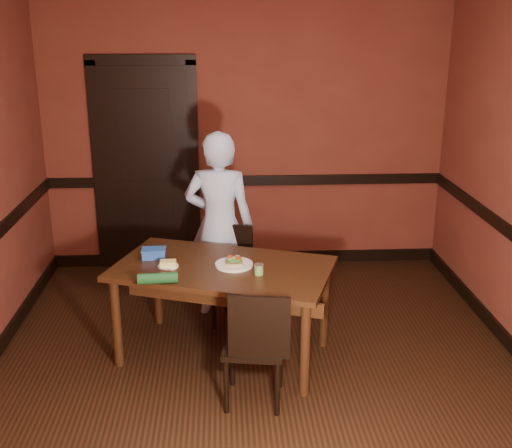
{
  "coord_description": "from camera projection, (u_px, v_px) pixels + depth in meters",
  "views": [
    {
      "loc": [
        -0.24,
        -4.1,
        2.51
      ],
      "look_at": [
        0.0,
        0.35,
        1.05
      ],
      "focal_mm": 45.0,
      "sensor_mm": 36.0,
      "label": 1
    }
  ],
  "objects": [
    {
      "name": "sandwich_plate",
      "position": [
        234.0,
        263.0,
        4.74
      ],
      "size": [
        0.28,
        0.28,
        0.07
      ],
      "rotation": [
        0.0,
        0.0,
        0.12
      ],
      "color": "white",
      "rests_on": "dining_table"
    },
    {
      "name": "cheese_saucer",
      "position": [
        168.0,
        264.0,
        4.72
      ],
      "size": [
        0.15,
        0.15,
        0.05
      ],
      "rotation": [
        0.0,
        0.0,
        0.37
      ],
      "color": "white",
      "rests_on": "dining_table"
    },
    {
      "name": "person",
      "position": [
        219.0,
        225.0,
        5.45
      ],
      "size": [
        0.64,
        0.48,
        1.61
      ],
      "primitive_type": "imported",
      "rotation": [
        0.0,
        0.0,
        2.98
      ],
      "color": "#ABC7E8",
      "rests_on": "floor"
    },
    {
      "name": "dado_back",
      "position": [
        246.0,
        181.0,
        6.52
      ],
      "size": [
        4.0,
        0.03,
        0.1
      ],
      "primitive_type": "cube",
      "color": "black",
      "rests_on": "ground"
    },
    {
      "name": "door",
      "position": [
        146.0,
        164.0,
        6.4
      ],
      "size": [
        1.05,
        0.07,
        2.2
      ],
      "color": "black",
      "rests_on": "ground"
    },
    {
      "name": "wall_back",
      "position": [
        246.0,
        136.0,
        6.4
      ],
      "size": [
        4.0,
        0.02,
        2.7
      ],
      "primitive_type": "cube",
      "color": "maroon",
      "rests_on": "ground"
    },
    {
      "name": "wall_front",
      "position": [
        298.0,
        381.0,
        2.13
      ],
      "size": [
        4.0,
        0.02,
        2.7
      ],
      "primitive_type": "cube",
      "color": "maroon",
      "rests_on": "ground"
    },
    {
      "name": "floor",
      "position": [
        259.0,
        375.0,
        4.68
      ],
      "size": [
        4.0,
        4.5,
        0.01
      ],
      "primitive_type": "cube",
      "color": "black",
      "rests_on": "ground"
    },
    {
      "name": "chair_far",
      "position": [
        238.0,
        277.0,
        5.36
      ],
      "size": [
        0.49,
        0.49,
        0.83
      ],
      "primitive_type": null,
      "rotation": [
        0.0,
        0.0,
        -0.34
      ],
      "color": "black",
      "rests_on": "floor"
    },
    {
      "name": "baseboard_back",
      "position": [
        246.0,
        258.0,
        6.78
      ],
      "size": [
        4.0,
        0.03,
        0.12
      ],
      "primitive_type": "cube",
      "color": "black",
      "rests_on": "ground"
    },
    {
      "name": "wrapped_veg",
      "position": [
        158.0,
        278.0,
        4.42
      ],
      "size": [
        0.28,
        0.1,
        0.08
      ],
      "primitive_type": "cylinder",
      "rotation": [
        0.0,
        1.57,
        0.08
      ],
      "color": "#17471F",
      "rests_on": "dining_table"
    },
    {
      "name": "dining_table",
      "position": [
        223.0,
        311.0,
        4.85
      ],
      "size": [
        1.78,
        1.35,
        0.74
      ],
      "primitive_type": "cube",
      "rotation": [
        0.0,
        0.0,
        -0.33
      ],
      "color": "black",
      "rests_on": "floor"
    },
    {
      "name": "food_tub",
      "position": [
        154.0,
        253.0,
        4.88
      ],
      "size": [
        0.19,
        0.13,
        0.08
      ],
      "rotation": [
        0.0,
        0.0,
        0.03
      ],
      "color": "blue",
      "rests_on": "dining_table"
    },
    {
      "name": "sauce_jar",
      "position": [
        259.0,
        269.0,
        4.57
      ],
      "size": [
        0.07,
        0.07,
        0.08
      ],
      "rotation": [
        0.0,
        0.0,
        0.1
      ],
      "color": "#659849",
      "rests_on": "dining_table"
    },
    {
      "name": "chair_near",
      "position": [
        254.0,
        344.0,
        4.26
      ],
      "size": [
        0.45,
        0.45,
        0.85
      ],
      "primitive_type": null,
      "rotation": [
        0.0,
        0.0,
        3.0
      ],
      "color": "black",
      "rests_on": "floor"
    }
  ]
}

